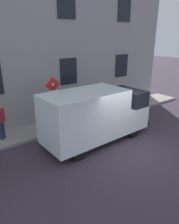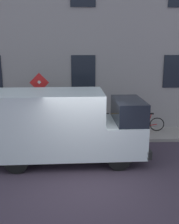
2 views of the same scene
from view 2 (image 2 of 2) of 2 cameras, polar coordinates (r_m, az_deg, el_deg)
name	(u,v)px [view 2 (image 2 of 2)]	position (r m, az deg, el deg)	size (l,w,h in m)	color
ground_plane	(85,181)	(8.40, -0.88, -14.53)	(80.00, 80.00, 0.00)	#3C313E
sidewalk_slab	(84,135)	(12.16, -1.21, -4.89)	(1.71, 17.48, 0.14)	gray
building_facade	(83,36)	(12.71, -1.37, 15.88)	(0.75, 15.48, 8.84)	gray
sign_post_stacked	(40,97)	(11.18, -10.50, 3.11)	(0.15, 0.56, 2.68)	#474C47
delivery_van	(65,125)	(9.35, -5.17, -2.68)	(2.17, 5.39, 2.50)	white
bicycle_red	(145,123)	(12.66, 11.79, -2.32)	(0.49, 1.71, 0.89)	black
bicycle_black	(123,123)	(12.46, 7.19, -2.40)	(0.46, 1.72, 0.89)	black
bicycle_orange	(101,123)	(12.34, 2.47, -2.45)	(0.46, 1.72, 0.89)	black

